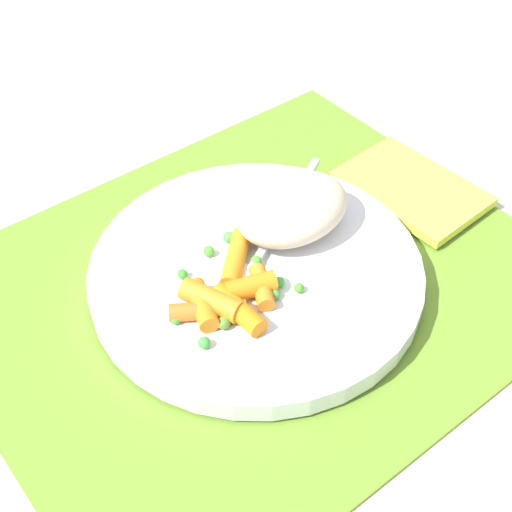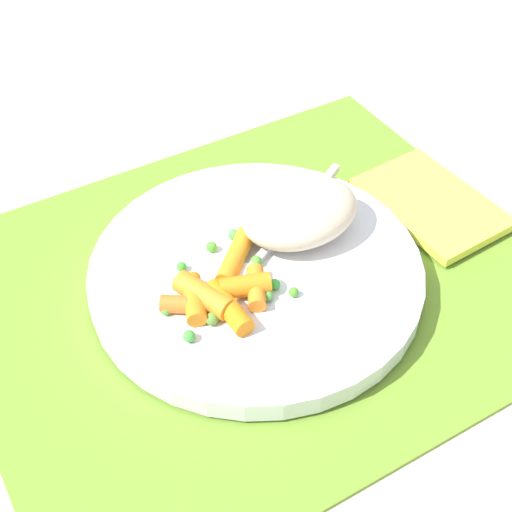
% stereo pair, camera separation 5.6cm
% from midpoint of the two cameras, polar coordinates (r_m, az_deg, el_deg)
% --- Properties ---
extents(ground_plane, '(2.40, 2.40, 0.00)m').
position_cam_midpoint_polar(ground_plane, '(0.58, -2.74, -2.45)').
color(ground_plane, beige).
extents(placemat, '(0.44, 0.36, 0.01)m').
position_cam_midpoint_polar(placemat, '(0.58, -2.75, -2.25)').
color(placemat, olive).
rests_on(placemat, ground_plane).
extents(plate, '(0.25, 0.25, 0.02)m').
position_cam_midpoint_polar(plate, '(0.57, -2.79, -1.46)').
color(plate, white).
rests_on(plate, placemat).
extents(rice_mound, '(0.10, 0.07, 0.04)m').
position_cam_midpoint_polar(rice_mound, '(0.58, 0.06, 3.51)').
color(rice_mound, beige).
rests_on(rice_mound, plate).
extents(carrot_portion, '(0.10, 0.09, 0.02)m').
position_cam_midpoint_polar(carrot_portion, '(0.54, -5.11, -2.97)').
color(carrot_portion, orange).
rests_on(carrot_portion, plate).
extents(pea_scatter, '(0.09, 0.08, 0.01)m').
position_cam_midpoint_polar(pea_scatter, '(0.55, -4.45, -1.73)').
color(pea_scatter, '#4FA645').
rests_on(pea_scatter, plate).
extents(fork, '(0.17, 0.10, 0.01)m').
position_cam_midpoint_polar(fork, '(0.58, -1.90, 0.80)').
color(fork, silver).
rests_on(fork, plate).
extents(napkin, '(0.09, 0.13, 0.01)m').
position_cam_midpoint_polar(napkin, '(0.66, 9.44, 4.97)').
color(napkin, '#EAE54C').
rests_on(napkin, placemat).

